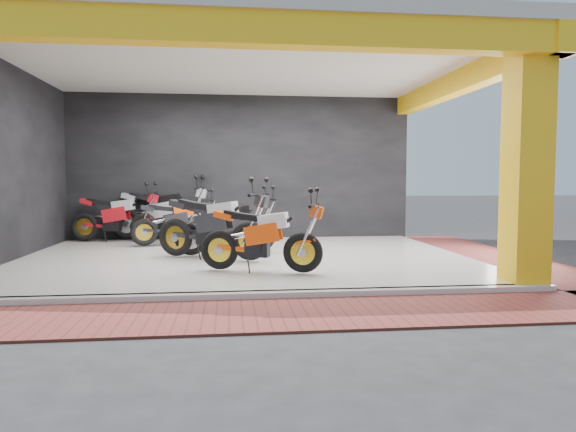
# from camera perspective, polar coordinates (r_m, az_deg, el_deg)

# --- Properties ---
(ground) EXTENTS (80.00, 80.00, 0.00)m
(ground) POSITION_cam_1_polar(r_m,az_deg,el_deg) (7.48, -4.38, -7.48)
(ground) COLOR #2D2D30
(ground) RESTS_ON ground
(showroom_floor) EXTENTS (8.00, 6.00, 0.10)m
(showroom_floor) POSITION_cam_1_polar(r_m,az_deg,el_deg) (9.44, -4.85, -4.77)
(showroom_floor) COLOR white
(showroom_floor) RESTS_ON ground
(showroom_ceiling) EXTENTS (8.40, 6.40, 0.20)m
(showroom_ceiling) POSITION_cam_1_polar(r_m,az_deg,el_deg) (9.57, -4.98, 16.75)
(showroom_ceiling) COLOR beige
(showroom_ceiling) RESTS_ON corner_column
(back_wall) EXTENTS (8.20, 0.20, 3.50)m
(back_wall) POSITION_cam_1_polar(r_m,az_deg,el_deg) (12.43, -5.33, 5.19)
(back_wall) COLOR black
(back_wall) RESTS_ON ground
(left_wall) EXTENTS (0.20, 6.20, 3.50)m
(left_wall) POSITION_cam_1_polar(r_m,az_deg,el_deg) (10.08, -28.99, 4.99)
(left_wall) COLOR black
(left_wall) RESTS_ON ground
(corner_column) EXTENTS (0.50, 0.50, 3.50)m
(corner_column) POSITION_cam_1_polar(r_m,az_deg,el_deg) (7.71, 25.01, 5.58)
(corner_column) COLOR yellow
(corner_column) RESTS_ON ground
(header_beam_front) EXTENTS (8.40, 0.30, 0.40)m
(header_beam_front) POSITION_cam_1_polar(r_m,az_deg,el_deg) (6.59, -4.18, 19.97)
(header_beam_front) COLOR yellow
(header_beam_front) RESTS_ON corner_column
(header_beam_right) EXTENTS (0.30, 6.40, 0.40)m
(header_beam_right) POSITION_cam_1_polar(r_m,az_deg,el_deg) (10.42, 18.32, 13.82)
(header_beam_right) COLOR yellow
(header_beam_right) RESTS_ON corner_column
(floor_kerb) EXTENTS (8.00, 0.20, 0.10)m
(floor_kerb) POSITION_cam_1_polar(r_m,az_deg,el_deg) (6.47, -4.03, -8.84)
(floor_kerb) COLOR white
(floor_kerb) RESTS_ON ground
(paver_front) EXTENTS (9.00, 1.40, 0.03)m
(paver_front) POSITION_cam_1_polar(r_m,az_deg,el_deg) (5.72, -3.67, -10.91)
(paver_front) COLOR brown
(paver_front) RESTS_ON ground
(paver_right) EXTENTS (1.40, 7.00, 0.03)m
(paver_right) POSITION_cam_1_polar(r_m,az_deg,el_deg) (10.72, 21.82, -4.18)
(paver_right) COLOR brown
(paver_right) RESTS_ON ground
(moto_hero) EXTENTS (2.14, 1.36, 1.23)m
(moto_hero) POSITION_cam_1_polar(r_m,az_deg,el_deg) (7.55, 1.66, -1.89)
(moto_hero) COLOR #FF4C0A
(moto_hero) RESTS_ON showroom_floor
(moto_row_a) EXTENTS (2.39, 1.76, 1.38)m
(moto_row_a) POSITION_cam_1_polar(r_m,az_deg,el_deg) (8.71, -4.31, -0.61)
(moto_row_a) COLOR black
(moto_row_a) RESTS_ON showroom_floor
(moto_row_b) EXTENTS (2.14, 1.20, 1.24)m
(moto_row_b) POSITION_cam_1_polar(r_m,az_deg,el_deg) (9.76, -3.08, -0.52)
(moto_row_b) COLOR black
(moto_row_b) RESTS_ON showroom_floor
(moto_row_c) EXTENTS (1.99, 1.03, 1.16)m
(moto_row_c) POSITION_cam_1_polar(r_m,az_deg,el_deg) (11.17, -9.41, -0.20)
(moto_row_c) COLOR black
(moto_row_c) RESTS_ON showroom_floor
(moto_row_d) EXTENTS (2.48, 1.26, 1.45)m
(moto_row_d) POSITION_cam_1_polar(r_m,az_deg,el_deg) (12.01, -10.68, 0.76)
(moto_row_d) COLOR #9B9DA2
(moto_row_d) RESTS_ON showroom_floor
(moto_row_e) EXTENTS (2.23, 1.17, 1.29)m
(moto_row_e) POSITION_cam_1_polar(r_m,az_deg,el_deg) (11.88, -15.72, 0.28)
(moto_row_e) COLOR red
(moto_row_e) RESTS_ON showroom_floor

